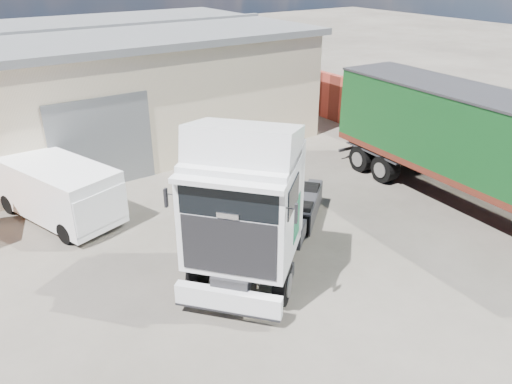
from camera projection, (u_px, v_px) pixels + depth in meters
ground at (304, 295)px, 13.60m from camera, size 120.00×120.00×0.00m
brick_boundary_wall at (415, 123)px, 23.37m from camera, size 0.35×26.00×2.50m
tractor_unit at (252, 208)px, 13.87m from camera, size 7.08×6.68×4.82m
box_trailer at (484, 142)px, 17.20m from camera, size 3.39×12.68×4.17m
panel_van at (60, 191)px, 17.12m from camera, size 3.52×5.38×2.04m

